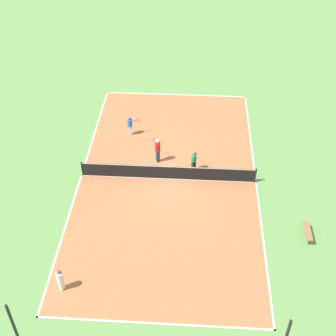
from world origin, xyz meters
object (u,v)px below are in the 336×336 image
(player_coach_red, at_px, (158,149))
(tennis_ball_midcourt, at_px, (179,123))
(bench, at_px, (308,231))
(tennis_ball_left_sideline, at_px, (89,241))
(tennis_ball_far_baseline, at_px, (101,182))
(tennis_net, at_px, (168,172))
(player_far_green, at_px, (194,160))
(tennis_ball_near_net, at_px, (94,252))
(player_far_white, at_px, (60,279))
(player_near_blue, at_px, (130,125))

(player_coach_red, xyz_separation_m, tennis_ball_midcourt, (-1.25, -4.54, -1.03))
(bench, relative_size, tennis_ball_left_sideline, 21.38)
(player_coach_red, relative_size, tennis_ball_midcourt, 26.79)
(tennis_ball_far_baseline, xyz_separation_m, tennis_ball_left_sideline, (-0.19, 4.99, 0.00))
(tennis_ball_far_baseline, bearing_deg, tennis_net, -171.80)
(tennis_net, xyz_separation_m, tennis_ball_far_baseline, (4.24, 0.61, -0.51))
(player_far_green, bearing_deg, tennis_ball_near_net, -64.41)
(tennis_ball_midcourt, bearing_deg, tennis_ball_left_sideline, 69.23)
(bench, bearing_deg, tennis_ball_left_sideline, -84.62)
(player_far_green, distance_m, tennis_ball_far_baseline, 6.12)
(tennis_ball_midcourt, distance_m, tennis_ball_near_net, 13.30)
(tennis_ball_midcourt, height_order, tennis_ball_left_sideline, same)
(bench, height_order, tennis_ball_left_sideline, bench)
(player_coach_red, xyz_separation_m, tennis_ball_left_sideline, (3.25, 7.34, -1.03))
(tennis_net, relative_size, player_far_white, 7.69)
(bench, bearing_deg, tennis_ball_near_net, -80.76)
(player_near_blue, relative_size, tennis_ball_far_baseline, 21.95)
(player_coach_red, height_order, player_far_green, player_coach_red)
(player_far_white, relative_size, tennis_ball_far_baseline, 21.42)
(player_far_green, height_order, tennis_ball_left_sideline, player_far_green)
(tennis_ball_near_net, bearing_deg, tennis_ball_midcourt, -108.01)
(player_near_blue, bearing_deg, player_coach_red, -65.22)
(player_far_white, relative_size, tennis_ball_left_sideline, 21.42)
(bench, distance_m, tennis_ball_near_net, 11.93)
(tennis_ball_far_baseline, distance_m, tennis_ball_near_net, 5.78)
(player_coach_red, xyz_separation_m, tennis_ball_near_net, (2.86, 8.11, -1.03))
(tennis_net, height_order, player_near_blue, player_near_blue)
(tennis_net, xyz_separation_m, player_far_green, (-1.62, -0.95, 0.31))
(player_far_green, height_order, tennis_ball_far_baseline, player_far_green)
(player_coach_red, distance_m, player_far_white, 11.28)
(bench, xyz_separation_m, player_coach_red, (8.91, -6.19, 0.70))
(tennis_net, bearing_deg, player_far_green, -149.70)
(player_near_blue, relative_size, player_coach_red, 0.82)
(bench, bearing_deg, tennis_ball_far_baseline, -107.27)
(player_far_white, bearing_deg, tennis_ball_near_net, 4.17)
(player_far_white, distance_m, tennis_ball_far_baseline, 8.25)
(tennis_net, bearing_deg, tennis_ball_midcourt, -94.13)
(player_coach_red, relative_size, tennis_ball_far_baseline, 26.79)
(player_far_green, bearing_deg, tennis_net, -88.29)
(player_near_blue, bearing_deg, tennis_ball_midcourt, 12.39)
(bench, xyz_separation_m, tennis_ball_midcourt, (7.66, -10.73, -0.33))
(player_coach_red, bearing_deg, tennis_net, 175.75)
(tennis_ball_left_sideline, bearing_deg, player_near_blue, -95.76)
(player_near_blue, bearing_deg, player_far_green, -51.02)
(player_near_blue, bearing_deg, tennis_ball_left_sideline, -107.66)
(player_near_blue, xyz_separation_m, tennis_ball_far_baseline, (1.23, 5.33, -0.81))
(tennis_net, bearing_deg, bench, 151.24)
(tennis_net, height_order, tennis_ball_far_baseline, tennis_net)
(tennis_ball_far_baseline, height_order, tennis_ball_left_sideline, same)
(player_far_white, xyz_separation_m, tennis_ball_midcourt, (-5.27, -15.08, -0.78))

